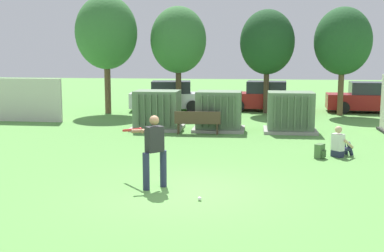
{
  "coord_description": "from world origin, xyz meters",
  "views": [
    {
      "loc": [
        1.56,
        -10.91,
        3.19
      ],
      "look_at": [
        -0.3,
        3.5,
        1.0
      ],
      "focal_mm": 45.91,
      "sensor_mm": 36.0,
      "label": 1
    }
  ],
  "objects_px": {
    "parked_car_right_of_center": "(368,98)",
    "parked_car_leftmost": "(169,97)",
    "transformer_mid_west": "(219,111)",
    "transformer_mid_east": "(290,113)",
    "seated_spectator": "(340,144)",
    "transformer_west": "(157,111)",
    "batter": "(153,147)",
    "parked_car_left_of_center": "(264,97)",
    "sports_ball": "(200,199)",
    "backpack": "(320,151)",
    "park_bench": "(198,121)"
  },
  "relations": [
    {
      "from": "parked_car_right_of_center",
      "to": "parked_car_leftmost",
      "type": "bearing_deg",
      "value": -177.39
    },
    {
      "from": "transformer_mid_west",
      "to": "transformer_mid_east",
      "type": "distance_m",
      "value": 2.87
    },
    {
      "from": "seated_spectator",
      "to": "parked_car_right_of_center",
      "type": "bearing_deg",
      "value": 74.05
    },
    {
      "from": "transformer_west",
      "to": "seated_spectator",
      "type": "height_order",
      "value": "transformer_west"
    },
    {
      "from": "transformer_west",
      "to": "parked_car_right_of_center",
      "type": "height_order",
      "value": "same"
    },
    {
      "from": "batter",
      "to": "parked_car_left_of_center",
      "type": "bearing_deg",
      "value": 79.87
    },
    {
      "from": "transformer_west",
      "to": "sports_ball",
      "type": "distance_m",
      "value": 10.12
    },
    {
      "from": "parked_car_leftmost",
      "to": "seated_spectator",
      "type": "bearing_deg",
      "value": -56.93
    },
    {
      "from": "parked_car_left_of_center",
      "to": "seated_spectator",
      "type": "bearing_deg",
      "value": -79.85
    },
    {
      "from": "transformer_west",
      "to": "sports_ball",
      "type": "bearing_deg",
      "value": -73.5
    },
    {
      "from": "backpack",
      "to": "parked_car_right_of_center",
      "type": "bearing_deg",
      "value": 71.7
    },
    {
      "from": "transformer_mid_west",
      "to": "park_bench",
      "type": "bearing_deg",
      "value": -125.16
    },
    {
      "from": "batter",
      "to": "parked_car_right_of_center",
      "type": "bearing_deg",
      "value": 62.37
    },
    {
      "from": "transformer_mid_west",
      "to": "park_bench",
      "type": "distance_m",
      "value": 1.33
    },
    {
      "from": "transformer_mid_west",
      "to": "park_bench",
      "type": "xyz_separation_m",
      "value": [
        -0.75,
        -1.07,
        -0.25
      ]
    },
    {
      "from": "transformer_west",
      "to": "batter",
      "type": "relative_size",
      "value": 1.21
    },
    {
      "from": "transformer_mid_west",
      "to": "seated_spectator",
      "type": "height_order",
      "value": "transformer_mid_west"
    },
    {
      "from": "transformer_west",
      "to": "parked_car_left_of_center",
      "type": "distance_m",
      "value": 8.54
    },
    {
      "from": "park_bench",
      "to": "parked_car_leftmost",
      "type": "relative_size",
      "value": 0.41
    },
    {
      "from": "seated_spectator",
      "to": "parked_car_leftmost",
      "type": "relative_size",
      "value": 0.22
    },
    {
      "from": "transformer_mid_west",
      "to": "parked_car_right_of_center",
      "type": "relative_size",
      "value": 0.49
    },
    {
      "from": "seated_spectator",
      "to": "backpack",
      "type": "bearing_deg",
      "value": -151.22
    },
    {
      "from": "seated_spectator",
      "to": "parked_car_right_of_center",
      "type": "height_order",
      "value": "parked_car_right_of_center"
    },
    {
      "from": "parked_car_left_of_center",
      "to": "transformer_west",
      "type": "bearing_deg",
      "value": -122.0
    },
    {
      "from": "transformer_mid_west",
      "to": "seated_spectator",
      "type": "bearing_deg",
      "value": -48.41
    },
    {
      "from": "batter",
      "to": "seated_spectator",
      "type": "xyz_separation_m",
      "value": [
        4.98,
        4.2,
        -0.6
      ]
    },
    {
      "from": "park_bench",
      "to": "parked_car_left_of_center",
      "type": "relative_size",
      "value": 0.42
    },
    {
      "from": "transformer_mid_west",
      "to": "parked_car_right_of_center",
      "type": "xyz_separation_m",
      "value": [
        7.43,
        7.12,
        -0.04
      ]
    },
    {
      "from": "transformer_mid_west",
      "to": "backpack",
      "type": "bearing_deg",
      "value": -55.21
    },
    {
      "from": "transformer_mid_west",
      "to": "backpack",
      "type": "relative_size",
      "value": 4.77
    },
    {
      "from": "sports_ball",
      "to": "parked_car_right_of_center",
      "type": "xyz_separation_m",
      "value": [
        7.13,
        16.81,
        0.71
      ]
    },
    {
      "from": "batter",
      "to": "sports_ball",
      "type": "relative_size",
      "value": 19.33
    },
    {
      "from": "park_bench",
      "to": "batter",
      "type": "bearing_deg",
      "value": -91.07
    },
    {
      "from": "seated_spectator",
      "to": "parked_car_left_of_center",
      "type": "distance_m",
      "value": 12.01
    },
    {
      "from": "transformer_mid_west",
      "to": "batter",
      "type": "relative_size",
      "value": 1.21
    },
    {
      "from": "transformer_mid_east",
      "to": "sports_ball",
      "type": "bearing_deg",
      "value": -104.83
    },
    {
      "from": "batter",
      "to": "transformer_mid_east",
      "type": "bearing_deg",
      "value": 66.8
    },
    {
      "from": "batter",
      "to": "backpack",
      "type": "height_order",
      "value": "batter"
    },
    {
      "from": "transformer_mid_east",
      "to": "seated_spectator",
      "type": "relative_size",
      "value": 2.18
    },
    {
      "from": "sports_ball",
      "to": "batter",
      "type": "bearing_deg",
      "value": 143.23
    },
    {
      "from": "transformer_west",
      "to": "parked_car_leftmost",
      "type": "xyz_separation_m",
      "value": [
        -0.67,
        6.65,
        -0.04
      ]
    },
    {
      "from": "batter",
      "to": "parked_car_leftmost",
      "type": "bearing_deg",
      "value": 98.6
    },
    {
      "from": "parked_car_left_of_center",
      "to": "park_bench",
      "type": "bearing_deg",
      "value": -108.15
    },
    {
      "from": "transformer_west",
      "to": "transformer_mid_west",
      "type": "xyz_separation_m",
      "value": [
        2.56,
        0.02,
        0.0
      ]
    },
    {
      "from": "seated_spectator",
      "to": "backpack",
      "type": "relative_size",
      "value": 2.19
    },
    {
      "from": "park_bench",
      "to": "parked_car_left_of_center",
      "type": "bearing_deg",
      "value": 71.85
    },
    {
      "from": "seated_spectator",
      "to": "parked_car_leftmost",
      "type": "bearing_deg",
      "value": 123.07
    },
    {
      "from": "sports_ball",
      "to": "parked_car_left_of_center",
      "type": "distance_m",
      "value": 17.01
    },
    {
      "from": "transformer_mid_east",
      "to": "parked_car_left_of_center",
      "type": "height_order",
      "value": "same"
    },
    {
      "from": "transformer_west",
      "to": "transformer_mid_east",
      "type": "xyz_separation_m",
      "value": [
        5.43,
        0.02,
        0.0
      ]
    }
  ]
}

